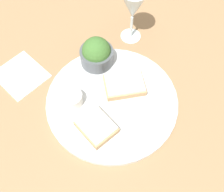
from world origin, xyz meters
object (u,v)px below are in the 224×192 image
(sauce_ramekin, at_px, (72,98))
(napkin, at_px, (21,75))
(cheese_toast_near, at_px, (124,84))
(wine_glass, at_px, (132,6))
(cheese_toast_far, at_px, (96,126))
(salad_bowl, at_px, (97,53))

(sauce_ramekin, bearing_deg, napkin, 162.38)
(cheese_toast_near, xyz_separation_m, wine_glass, (-0.02, 0.19, 0.09))
(sauce_ramekin, xyz_separation_m, napkin, (-0.17, 0.05, -0.03))
(sauce_ramekin, distance_m, napkin, 0.18)
(cheese_toast_far, distance_m, wine_glass, 0.34)
(sauce_ramekin, bearing_deg, cheese_toast_near, 32.80)
(salad_bowl, distance_m, cheese_toast_near, 0.12)
(cheese_toast_near, bearing_deg, cheese_toast_far, -106.51)
(salad_bowl, bearing_deg, cheese_toast_far, -75.08)
(salad_bowl, height_order, cheese_toast_far, salad_bowl)
(cheese_toast_near, xyz_separation_m, cheese_toast_far, (-0.04, -0.13, -0.00))
(napkin, bearing_deg, wine_glass, 39.10)
(cheese_toast_near, distance_m, napkin, 0.29)
(sauce_ramekin, relative_size, cheese_toast_far, 0.48)
(sauce_ramekin, height_order, cheese_toast_near, sauce_ramekin)
(cheese_toast_far, xyz_separation_m, napkin, (-0.25, 0.11, -0.02))
(salad_bowl, bearing_deg, napkin, -155.90)
(salad_bowl, xyz_separation_m, wine_glass, (0.07, 0.13, 0.07))
(sauce_ramekin, relative_size, napkin, 0.32)
(wine_glass, distance_m, napkin, 0.36)
(sauce_ramekin, height_order, cheese_toast_far, sauce_ramekin)
(cheese_toast_far, xyz_separation_m, wine_glass, (0.01, 0.33, 0.09))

